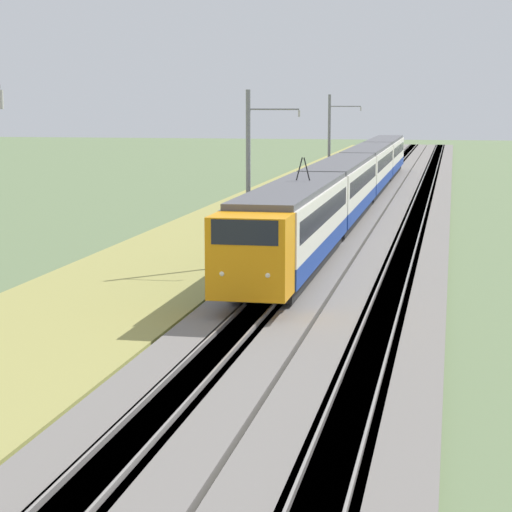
# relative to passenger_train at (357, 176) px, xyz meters

# --- Properties ---
(ballast_main) EXTENTS (240.00, 4.40, 0.30)m
(ballast_main) POSITION_rel_passenger_train_xyz_m (-13.07, 0.00, -2.30)
(ballast_main) COLOR slate
(ballast_main) RESTS_ON ground
(ballast_adjacent) EXTENTS (240.00, 4.40, 0.30)m
(ballast_adjacent) POSITION_rel_passenger_train_xyz_m (-13.07, -4.57, -2.30)
(ballast_adjacent) COLOR slate
(ballast_adjacent) RESTS_ON ground
(track_main) EXTENTS (240.00, 1.57, 0.45)m
(track_main) POSITION_rel_passenger_train_xyz_m (-13.07, 0.00, -2.29)
(track_main) COLOR #4C4238
(track_main) RESTS_ON ground
(track_adjacent) EXTENTS (240.00, 1.57, 0.45)m
(track_adjacent) POSITION_rel_passenger_train_xyz_m (-13.07, -4.57, -2.29)
(track_adjacent) COLOR #4C4238
(track_adjacent) RESTS_ON ground
(grass_verge) EXTENTS (240.00, 8.43, 0.12)m
(grass_verge) POSITION_rel_passenger_train_xyz_m (-13.07, 6.76, -2.39)
(grass_verge) COLOR #99934C
(grass_verge) RESTS_ON ground
(passenger_train) EXTENTS (79.24, 2.92, 5.22)m
(passenger_train) POSITION_rel_passenger_train_xyz_m (0.00, 0.00, 0.00)
(passenger_train) COLOR orange
(passenger_train) RESTS_ON ground
(catenary_mast_mid) EXTENTS (0.22, 2.56, 8.33)m
(catenary_mast_mid) POSITION_rel_passenger_train_xyz_m (-26.68, 2.52, 1.85)
(catenary_mast_mid) COLOR slate
(catenary_mast_mid) RESTS_ON ground
(catenary_mast_far) EXTENTS (0.22, 2.56, 8.33)m
(catenary_mast_far) POSITION_rel_passenger_train_xyz_m (4.39, 2.52, 1.85)
(catenary_mast_far) COLOR slate
(catenary_mast_far) RESTS_ON ground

